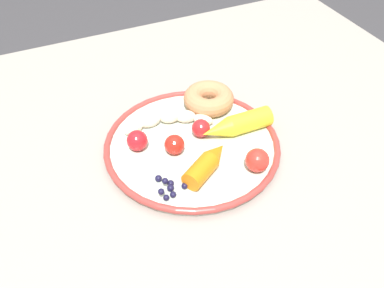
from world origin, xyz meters
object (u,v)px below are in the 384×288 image
plate (192,145)px  blueberry_pile (168,187)px  donut (209,99)px  tomato_far (137,141)px  tomato_extra (257,160)px  tomato_near (201,128)px  banana (168,119)px  dining_table (184,175)px  carrot_orange (207,163)px  carrot_yellow (236,125)px  tomato_mid (174,145)px

plate → blueberry_pile: size_ratio=5.87×
donut → tomato_far: size_ratio=2.66×
plate → tomato_extra: bearing=-54.0°
tomato_near → tomato_far: size_ratio=0.91×
tomato_far → tomato_near: bearing=-7.2°
plate → banana: banana is taller
donut → tomato_near: (-0.05, -0.07, -0.00)m
dining_table → tomato_far: 0.13m
dining_table → carrot_orange: (0.01, -0.08, 0.10)m
tomato_extra → carrot_yellow: bearing=82.1°
carrot_yellow → blueberry_pile: carrot_yellow is taller
dining_table → blueberry_pile: size_ratio=22.38×
carrot_yellow → dining_table: bearing=172.5°
tomato_extra → banana: bearing=118.3°
carrot_orange → carrot_yellow: carrot_yellow is taller
tomato_extra → donut: bearing=89.2°
banana → tomato_mid: tomato_mid is taller
tomato_near → tomato_mid: (-0.06, -0.02, 0.00)m
blueberry_pile → tomato_extra: size_ratio=1.33×
tomato_extra → plate: bearing=126.0°
blueberry_pile → tomato_extra: (0.15, -0.02, 0.01)m
carrot_orange → tomato_near: same height
donut → tomato_near: 0.09m
plate → dining_table: bearing=148.6°
carrot_orange → tomato_near: size_ratio=3.16×
blueberry_pile → tomato_near: bearing=43.4°
dining_table → donut: bearing=42.0°
carrot_yellow → blueberry_pile: size_ratio=2.51×
donut → banana: bearing=-168.9°
carrot_orange → tomato_mid: 0.07m
blueberry_pile → tomato_far: bearing=96.5°
tomato_mid → tomato_near: bearing=19.1°
plate → carrot_yellow: size_ratio=2.34×
plate → donut: donut is taller
banana → tomato_extra: bearing=-61.7°
banana → tomato_near: tomato_near is taller
carrot_orange → banana: bearing=96.0°
tomato_far → plate: bearing=-17.8°
dining_table → plate: bearing=-31.4°
dining_table → tomato_far: bearing=164.6°
carrot_orange → tomato_extra: tomato_extra is taller
plate → carrot_yellow: carrot_yellow is taller
dining_table → blueberry_pile: blueberry_pile is taller
donut → carrot_orange: bearing=-116.9°
banana → donut: donut is taller
carrot_orange → carrot_yellow: bearing=35.6°
donut → plate: bearing=-130.9°
carrot_yellow → tomato_extra: bearing=-97.9°
tomato_extra → dining_table: bearing=128.3°
dining_table → tomato_near: bearing=10.8°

